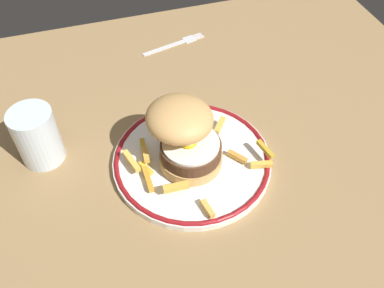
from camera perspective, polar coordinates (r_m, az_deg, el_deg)
name	(u,v)px	position (r cm, az deg, el deg)	size (l,w,h in cm)	color
ground_plane	(160,174)	(69.32, -4.35, -4.05)	(116.73, 89.34, 4.00)	olive
dinner_plate	(192,159)	(67.33, 0.00, -2.12)	(25.40, 25.40, 1.60)	white
burger	(185,136)	(62.33, -0.90, 1.11)	(11.70, 11.83, 10.84)	tan
fries_pile	(185,152)	(66.18, -0.99, -1.10)	(22.24, 20.94, 2.55)	gold
water_glass	(38,139)	(70.04, -20.21, 0.63)	(6.84, 6.84, 9.66)	silver
fork	(175,44)	(91.89, -2.28, 13.49)	(14.33, 4.67, 0.36)	silver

